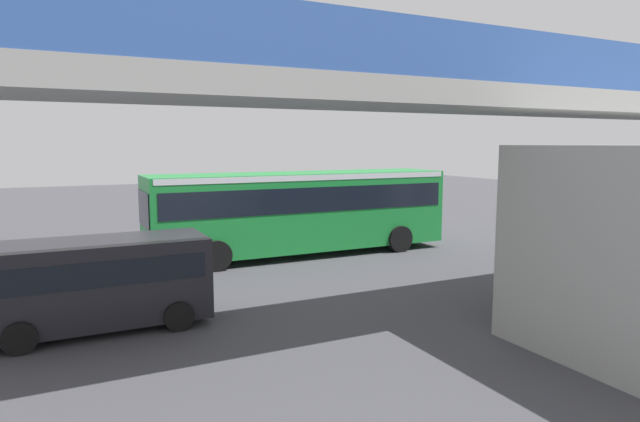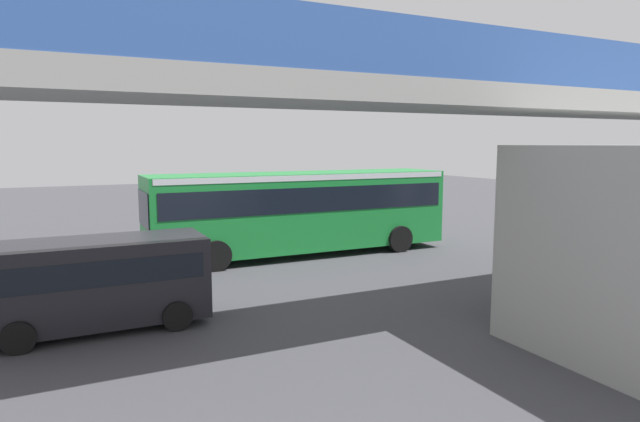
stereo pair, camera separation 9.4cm
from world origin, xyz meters
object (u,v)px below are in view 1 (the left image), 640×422
object	(u,v)px
parked_van	(99,278)
traffic_sign	(206,197)
bicycle_red	(12,287)
city_bus	(301,206)

from	to	relation	value
parked_van	traffic_sign	size ratio (longest dim) A/B	1.71
parked_van	bicycle_red	bearing A→B (deg)	-59.41
city_bus	parked_van	world-z (taller)	city_bus
bicycle_red	parked_van	bearing A→B (deg)	120.59
city_bus	bicycle_red	xyz separation A→B (m)	(9.55, 2.22, -1.51)
bicycle_red	traffic_sign	xyz separation A→B (m)	(-7.10, -7.01, 1.52)
bicycle_red	traffic_sign	bearing A→B (deg)	-135.37
city_bus	traffic_sign	bearing A→B (deg)	-62.82
city_bus	bicycle_red	size ratio (longest dim) A/B	6.52
city_bus	traffic_sign	size ratio (longest dim) A/B	4.12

